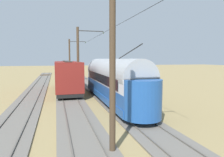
% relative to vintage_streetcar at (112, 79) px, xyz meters
% --- Properties ---
extents(ground_plane, '(220.00, 220.00, 0.00)m').
position_rel_vintage_streetcar_xyz_m(ground_plane, '(4.02, -5.49, -2.26)').
color(ground_plane, '#937F51').
extents(track_streetcar_siding, '(2.80, 80.00, 0.18)m').
position_rel_vintage_streetcar_xyz_m(track_streetcar_siding, '(-0.00, -5.80, -2.21)').
color(track_streetcar_siding, '#666059').
rests_on(track_streetcar_siding, ground).
extents(track_adjacent_siding, '(2.80, 80.00, 0.18)m').
position_rel_vintage_streetcar_xyz_m(track_adjacent_siding, '(4.02, -5.80, -2.21)').
color(track_adjacent_siding, '#666059').
rests_on(track_adjacent_siding, ground).
extents(track_third_siding, '(2.80, 80.00, 0.18)m').
position_rel_vintage_streetcar_xyz_m(track_third_siding, '(8.04, -5.80, -2.21)').
color(track_third_siding, '#666059').
rests_on(track_third_siding, ground).
extents(vintage_streetcar, '(2.65, 17.10, 5.10)m').
position_rel_vintage_streetcar_xyz_m(vintage_streetcar, '(0.00, 0.00, 0.00)').
color(vintage_streetcar, '#1E4C93').
rests_on(vintage_streetcar, ground).
extents(coach_adjacent, '(2.96, 12.60, 3.85)m').
position_rel_vintage_streetcar_xyz_m(coach_adjacent, '(4.01, -7.60, -0.10)').
color(coach_adjacent, maroon).
rests_on(coach_adjacent, ground).
extents(catenary_pole_foreground, '(3.15, 0.28, 7.81)m').
position_rel_vintage_streetcar_xyz_m(catenary_pole_foreground, '(2.85, -18.22, 1.83)').
color(catenary_pole_foreground, '#423323').
rests_on(catenary_pole_foreground, ground).
extents(catenary_pole_mid_near, '(3.15, 0.28, 7.81)m').
position_rel_vintage_streetcar_xyz_m(catenary_pole_mid_near, '(2.85, -3.80, 1.83)').
color(catenary_pole_mid_near, '#423323').
rests_on(catenary_pole_mid_near, ground).
extents(catenary_pole_mid_far, '(3.15, 0.28, 7.81)m').
position_rel_vintage_streetcar_xyz_m(catenary_pole_mid_far, '(2.85, 10.62, 1.83)').
color(catenary_pole_mid_far, '#423323').
rests_on(catenary_pole_mid_far, ground).
extents(overhead_wire_run, '(2.95, 32.83, 0.18)m').
position_rel_vintage_streetcar_xyz_m(overhead_wire_run, '(0.08, -4.58, 5.01)').
color(overhead_wire_run, black).
rests_on(overhead_wire_run, ground).
extents(switch_stand, '(0.50, 0.30, 1.24)m').
position_rel_vintage_streetcar_xyz_m(switch_stand, '(-1.28, -17.35, -1.56)').
color(switch_stand, black).
rests_on(switch_stand, ground).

